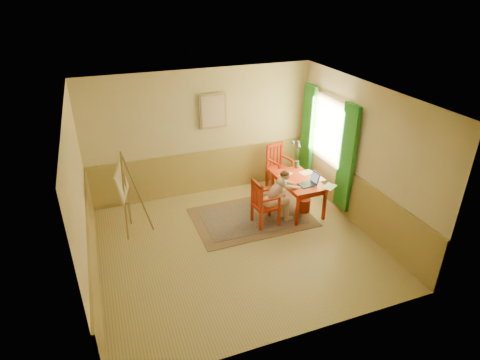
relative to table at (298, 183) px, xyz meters
name	(u,v)px	position (x,y,z in m)	size (l,w,h in m)	color
room	(237,178)	(-1.61, -0.77, 0.77)	(5.04, 4.54, 2.84)	tan
wainscot	(224,202)	(-1.61, 0.03, -0.13)	(5.00, 4.50, 1.00)	tan
window	(327,140)	(0.80, 0.33, 0.71)	(0.12, 2.01, 2.20)	white
wall_portrait	(213,111)	(-1.36, 1.44, 1.27)	(0.60, 0.05, 0.76)	tan
rug	(252,217)	(-1.01, 0.03, -0.62)	(2.41, 1.62, 0.02)	#8C7251
table	(298,183)	(0.00, 0.00, 0.00)	(0.76, 1.22, 0.72)	red
chair_left	(264,203)	(-0.90, -0.28, -0.14)	(0.48, 0.46, 0.98)	red
chair_back	(279,166)	(0.08, 1.09, -0.11)	(0.56, 0.58, 1.04)	red
figure	(278,194)	(-0.58, -0.26, -0.01)	(0.84, 0.38, 1.12)	beige
laptop	(310,182)	(0.11, -0.28, 0.14)	(0.41, 0.27, 0.24)	#1E2338
papers	(309,178)	(0.24, -0.03, 0.09)	(0.93, 1.12, 0.00)	white
vase	(297,156)	(0.23, 0.53, 0.36)	(0.21, 0.30, 0.60)	#3F724C
wastebasket	(304,205)	(0.10, -0.12, -0.48)	(0.28, 0.28, 0.30)	#A52C0E
easel	(124,186)	(-3.43, 0.39, 0.37)	(0.63, 0.76, 1.70)	olive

